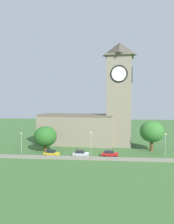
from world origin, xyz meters
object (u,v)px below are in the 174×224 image
Objects in this scene: car_red at (110,154)px; car_silver at (81,154)px; church at (95,114)px; streetlamp_central at (165,141)px; streetlamp_west_end at (21,139)px; car_yellow at (51,153)px; streetlamp_west_mid at (91,139)px; tree_riverside_west at (45,136)px; tree_churchyard at (152,132)px.

car_silver is at bearing -169.76° from car_red.
church is 5.32× the size of streetlamp_central.
car_silver is 17.94m from streetlamp_west_end.
car_silver is 0.67× the size of streetlamp_central.
church is 25.99m from streetlamp_west_end.
car_yellow is 0.66× the size of streetlamp_west_mid.
church is at bearing 36.20° from streetlamp_west_end.
car_yellow is 7.27m from tree_riverside_west.
car_yellow is 0.66× the size of streetlamp_central.
streetlamp_west_end is at bearing -143.80° from church.
car_yellow is 30.94m from streetlamp_central.
church is 3.78× the size of tree_churchyard.
church reaches higher than car_silver.
tree_churchyard is at bearing 20.09° from streetlamp_west_mid.
streetlamp_west_mid is 0.85× the size of tree_riverside_west.
church is 7.96× the size of car_silver.
tree_churchyard is (12.72, 8.47, 4.95)m from car_red.
car_silver is at bearing -8.24° from streetlamp_west_end.
church reaches higher than car_yellow.
car_red is 0.75× the size of streetlamp_west_end.
streetlamp_central is (19.73, -15.38, -6.27)m from church.
church is 25.79m from streetlamp_central.
car_silver reaches higher than car_red.
streetlamp_central is 0.85× the size of tree_riverside_west.
car_red is 0.70× the size of streetlamp_central.
church reaches higher than streetlamp_west_mid.
tree_churchyard reaches higher than car_silver.
streetlamp_west_end is 0.94× the size of streetlamp_central.
car_red is at bearing -72.82° from church.
streetlamp_west_mid reaches higher than car_red.
streetlamp_central is (40.04, -0.51, 0.23)m from streetlamp_west_end.
tree_riverside_west reaches higher than streetlamp_west_mid.
car_silver is at bearing -174.88° from streetlamp_central.
streetlamp_west_end reaches higher than car_yellow.
church reaches higher than tree_riverside_west.
streetlamp_central is at bearing 5.12° from car_silver.
tree_riverside_west is (-33.89, 3.71, 0.15)m from streetlamp_central.
car_silver is at bearing -154.28° from tree_churchyard.
car_yellow is 0.56× the size of tree_riverside_west.
streetlamp_west_end is at bearing -177.79° from streetlamp_west_mid.
tree_churchyard reaches higher than streetlamp_central.
streetlamp_west_mid reaches higher than car_silver.
tree_riverside_west is (6.14, 3.20, 0.38)m from streetlamp_west_end.
tree_churchyard is at bearing 7.41° from tree_riverside_west.
streetlamp_west_end is 0.80× the size of tree_riverside_west.
car_yellow is 8.13m from car_silver.
tree_churchyard is at bearing 104.73° from streetlamp_central.
tree_churchyard reaches higher than streetlamp_west_end.
streetlamp_central is (22.57, 2.02, 3.40)m from car_silver.
car_red is 0.70× the size of streetlamp_west_mid.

